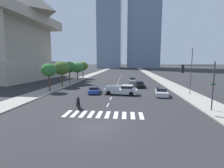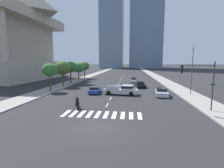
% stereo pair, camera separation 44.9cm
% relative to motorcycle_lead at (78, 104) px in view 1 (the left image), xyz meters
% --- Properties ---
extents(ground_plane, '(800.00, 800.00, 0.00)m').
position_rel_motorcycle_lead_xyz_m(ground_plane, '(3.40, -5.57, -0.58)').
color(ground_plane, '#28282B').
extents(sidewalk_east, '(4.00, 260.00, 0.15)m').
position_rel_motorcycle_lead_xyz_m(sidewalk_east, '(16.54, 24.43, -0.51)').
color(sidewalk_east, gray).
rests_on(sidewalk_east, ground).
extents(sidewalk_west, '(4.00, 260.00, 0.15)m').
position_rel_motorcycle_lead_xyz_m(sidewalk_west, '(-9.73, 24.43, -0.51)').
color(sidewalk_west, gray).
rests_on(sidewalk_west, ground).
extents(crosswalk_near, '(8.55, 2.41, 0.01)m').
position_rel_motorcycle_lead_xyz_m(crosswalk_near, '(3.40, -2.01, -0.58)').
color(crosswalk_near, silver).
rests_on(crosswalk_near, ground).
extents(lane_divider_center, '(0.14, 50.00, 0.01)m').
position_rel_motorcycle_lead_xyz_m(lane_divider_center, '(3.40, 25.99, -0.58)').
color(lane_divider_center, silver).
rests_on(lane_divider_center, ground).
extents(motorcycle_lead, '(1.01, 2.08, 1.49)m').
position_rel_motorcycle_lead_xyz_m(motorcycle_lead, '(0.00, 0.00, 0.00)').
color(motorcycle_lead, black).
rests_on(motorcycle_lead, ground).
extents(pickup_truck, '(5.96, 2.82, 1.67)m').
position_rel_motorcycle_lead_xyz_m(pickup_truck, '(5.11, 9.19, 0.23)').
color(pickup_truck, '#B7BABF').
rests_on(pickup_truck, ground).
extents(sedan_silver_0, '(2.28, 4.46, 1.30)m').
position_rel_motorcycle_lead_xyz_m(sedan_silver_0, '(11.66, 8.73, 0.02)').
color(sedan_silver_0, '#B7BABF').
rests_on(sedan_silver_0, ground).
extents(sedan_black_1, '(2.28, 4.94, 1.26)m').
position_rel_motorcycle_lead_xyz_m(sedan_black_1, '(8.69, 18.15, -0.00)').
color(sedan_black_1, black).
rests_on(sedan_black_1, ground).
extents(sedan_silver_2, '(1.97, 4.42, 1.28)m').
position_rel_motorcycle_lead_xyz_m(sedan_silver_2, '(7.44, 26.82, 0.01)').
color(sedan_silver_2, '#B7BABF').
rests_on(sedan_silver_2, ground).
extents(sedan_blue_3, '(2.23, 4.59, 1.20)m').
position_rel_motorcycle_lead_xyz_m(sedan_blue_3, '(-0.05, 10.17, -0.02)').
color(sedan_blue_3, navy).
rests_on(sedan_blue_3, ground).
extents(traffic_signal_near, '(4.00, 0.28, 5.55)m').
position_rel_motorcycle_lead_xyz_m(traffic_signal_near, '(14.25, 0.30, 3.35)').
color(traffic_signal_near, '#333335').
rests_on(traffic_signal_near, sidewalk_east).
extents(street_lamp_east, '(0.50, 0.24, 7.98)m').
position_rel_motorcycle_lead_xyz_m(street_lamp_east, '(16.84, 10.19, 4.16)').
color(street_lamp_east, '#3F3F42').
rests_on(street_lamp_east, sidewalk_east).
extents(street_tree_nearest, '(2.88, 2.88, 5.25)m').
position_rel_motorcycle_lead_xyz_m(street_tree_nearest, '(-8.93, 10.88, 3.56)').
color(street_tree_nearest, '#4C3823').
rests_on(street_tree_nearest, sidewalk_west).
extents(street_tree_second, '(3.66, 3.66, 5.72)m').
position_rel_motorcycle_lead_xyz_m(street_tree_second, '(-8.93, 17.01, 3.72)').
color(street_tree_second, '#4C3823').
rests_on(street_tree_second, sidewalk_west).
extents(street_tree_third, '(3.26, 3.26, 5.57)m').
position_rel_motorcycle_lead_xyz_m(street_tree_third, '(-8.93, 22.05, 3.73)').
color(street_tree_third, '#4C3823').
rests_on(street_tree_third, sidewalk_west).
extents(street_tree_fourth, '(3.64, 3.64, 5.45)m').
position_rel_motorcycle_lead_xyz_m(street_tree_fourth, '(-8.93, 28.76, 3.46)').
color(street_tree_fourth, '#4C3823').
rests_on(street_tree_fourth, sidewalk_west).
extents(street_tree_fifth, '(3.46, 3.46, 5.64)m').
position_rel_motorcycle_lead_xyz_m(street_tree_fifth, '(-8.93, 34.96, 3.72)').
color(street_tree_fifth, '#4C3823').
rests_on(street_tree_fifth, sidewalk_west).
extents(office_tower_center_skyline, '(29.61, 27.44, 90.98)m').
position_rel_motorcycle_lead_xyz_m(office_tower_center_skyline, '(20.36, 145.32, 44.38)').
color(office_tower_center_skyline, slate).
rests_on(office_tower_center_skyline, ground).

